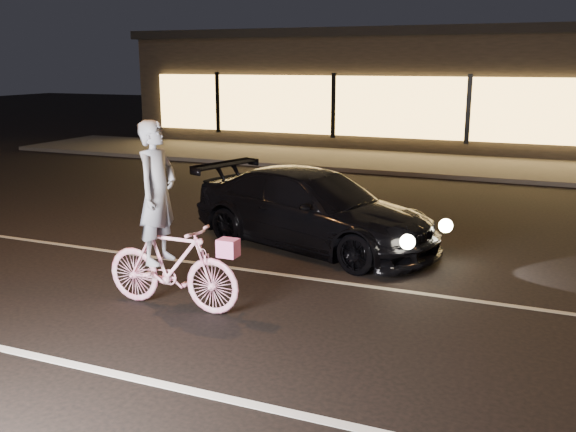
% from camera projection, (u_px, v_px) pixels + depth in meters
% --- Properties ---
extents(ground, '(90.00, 90.00, 0.00)m').
position_uv_depth(ground, '(286.00, 337.00, 7.34)').
color(ground, black).
rests_on(ground, ground).
extents(lane_stripe_near, '(60.00, 0.12, 0.01)m').
position_uv_depth(lane_stripe_near, '(223.00, 398.00, 5.99)').
color(lane_stripe_near, silver).
rests_on(lane_stripe_near, ground).
extents(lane_stripe_far, '(60.00, 0.10, 0.01)m').
position_uv_depth(lane_stripe_far, '(340.00, 282.00, 9.13)').
color(lane_stripe_far, gray).
rests_on(lane_stripe_far, ground).
extents(sidewalk, '(30.00, 4.00, 0.12)m').
position_uv_depth(sidewalk, '(457.00, 166.00, 18.98)').
color(sidewalk, '#383533').
rests_on(sidewalk, ground).
extents(storefront, '(25.40, 8.42, 4.20)m').
position_uv_depth(storefront, '(484.00, 87.00, 23.84)').
color(storefront, black).
rests_on(storefront, ground).
extents(cyclist, '(1.89, 0.65, 2.38)m').
position_uv_depth(cyclist, '(168.00, 244.00, 8.03)').
color(cyclist, '#ED3E80').
rests_on(cyclist, ground).
extents(sedan, '(4.80, 3.04, 1.30)m').
position_uv_depth(sedan, '(313.00, 209.00, 10.79)').
color(sedan, black).
rests_on(sedan, ground).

